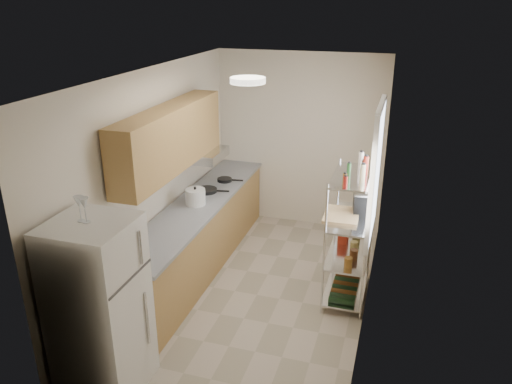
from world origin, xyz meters
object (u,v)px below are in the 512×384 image
rice_cooker (195,197)px  espresso_machine (360,203)px  refrigerator (100,308)px  frying_pan_large (207,190)px  cutting_board (341,215)px

rice_cooker → espresso_machine: (2.00, 0.05, 0.14)m
refrigerator → rice_cooker: 2.18m
rice_cooker → frying_pan_large: rice_cooker is taller
rice_cooker → cutting_board: 1.81m
frying_pan_large → rice_cooker: bearing=-95.6°
refrigerator → espresso_machine: refrigerator is taller
espresso_machine → refrigerator: bearing=-140.1°
rice_cooker → espresso_machine: 2.00m
refrigerator → cutting_board: 2.74m
cutting_board → refrigerator: bearing=-130.3°
frying_pan_large → refrigerator: bearing=-97.4°
rice_cooker → frying_pan_large: bearing=93.4°
frying_pan_large → espresso_machine: size_ratio=1.02×
cutting_board → rice_cooker: bearing=177.2°
refrigerator → rice_cooker: (-0.04, 2.18, 0.18)m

